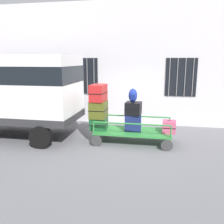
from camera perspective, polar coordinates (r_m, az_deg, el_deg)
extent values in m
plane|color=slate|center=(8.29, 0.93, -6.69)|extent=(40.00, 40.00, 0.00)
cube|color=silver|center=(10.26, 3.45, 11.18)|extent=(12.00, 0.30, 5.00)
cube|color=black|center=(10.51, -6.59, 8.42)|extent=(1.20, 0.04, 1.50)
cylinder|color=gray|center=(10.62, -9.00, 8.39)|extent=(0.03, 0.03, 1.50)
cylinder|color=gray|center=(10.52, -7.44, 8.40)|extent=(0.03, 0.03, 1.50)
cylinder|color=gray|center=(10.43, -5.86, 8.41)|extent=(0.03, 0.03, 1.50)
cylinder|color=gray|center=(10.35, -4.26, 8.41)|extent=(0.03, 0.03, 1.50)
cube|color=black|center=(10.06, 15.92, 7.87)|extent=(1.20, 0.04, 1.50)
cylinder|color=gray|center=(9.99, 13.34, 7.98)|extent=(0.03, 0.03, 1.50)
cylinder|color=gray|center=(10.00, 15.07, 7.89)|extent=(0.03, 0.03, 1.50)
cylinder|color=gray|center=(10.03, 16.80, 7.80)|extent=(0.03, 0.03, 1.50)
cylinder|color=gray|center=(10.06, 18.51, 7.71)|extent=(0.03, 0.03, 1.50)
cube|color=white|center=(9.07, -21.82, 5.39)|extent=(4.30, 2.02, 2.18)
cube|color=black|center=(9.04, -22.05, 8.32)|extent=(4.32, 2.04, 0.55)
cube|color=#2D2D30|center=(9.23, -21.34, -0.60)|extent=(4.34, 2.06, 0.24)
cylinder|color=black|center=(7.81, -16.43, -5.69)|extent=(0.70, 0.22, 0.70)
cube|color=#2D8438|center=(8.02, 4.92, -4.57)|extent=(2.46, 1.13, 0.05)
cylinder|color=#383838|center=(7.50, 12.79, -7.66)|extent=(0.35, 0.06, 0.35)
cylinder|color=#383838|center=(8.61, 12.59, -5.04)|extent=(0.35, 0.06, 0.35)
cylinder|color=#383838|center=(7.73, -3.71, -6.77)|extent=(0.35, 0.06, 0.35)
cylinder|color=#383838|center=(8.81, -1.78, -4.35)|extent=(0.35, 0.06, 0.35)
cylinder|color=#2D8438|center=(7.43, 13.69, -4.56)|extent=(0.04, 0.04, 0.37)
cylinder|color=#2D8438|center=(8.44, 13.40, -2.53)|extent=(0.04, 0.04, 0.37)
cylinder|color=#2D8438|center=(7.68, -4.36, -3.68)|extent=(0.04, 0.04, 0.37)
cylinder|color=#2D8438|center=(8.66, -2.53, -1.82)|extent=(0.04, 0.04, 0.37)
cylinder|color=#2D8438|center=(7.42, 4.53, -2.79)|extent=(2.38, 0.04, 0.04)
cylinder|color=#2D8438|center=(8.42, 5.36, -0.97)|extent=(2.38, 0.04, 0.04)
cube|color=#194C28|center=(8.16, -3.12, -2.65)|extent=(0.59, 0.64, 0.39)
cube|color=black|center=(8.16, -3.12, -2.65)|extent=(0.60, 0.65, 0.02)
cube|color=black|center=(8.11, -3.13, -1.35)|extent=(0.16, 0.04, 0.02)
cube|color=#4C5119|center=(8.02, -3.20, 0.61)|extent=(0.52, 0.64, 0.55)
cube|color=black|center=(8.02, -3.20, 0.61)|extent=(0.53, 0.65, 0.02)
cube|color=black|center=(7.97, -3.22, 2.52)|extent=(0.16, 0.03, 0.02)
cube|color=#B21E1E|center=(7.93, -3.24, 4.53)|extent=(0.47, 0.74, 0.54)
cube|color=black|center=(7.93, -3.24, 4.53)|extent=(0.48, 0.75, 0.02)
cube|color=black|center=(7.90, -3.26, 6.44)|extent=(0.15, 0.04, 0.02)
cube|color=navy|center=(7.91, 4.93, -2.61)|extent=(0.55, 0.32, 0.54)
cube|color=black|center=(7.91, 4.93, -2.61)|extent=(0.56, 0.34, 0.02)
cube|color=black|center=(7.85, 4.97, -0.76)|extent=(0.16, 0.05, 0.02)
cube|color=black|center=(7.86, 5.04, 0.86)|extent=(0.52, 0.51, 0.40)
cube|color=black|center=(7.86, 5.04, 0.86)|extent=(0.53, 0.53, 0.02)
cube|color=black|center=(7.83, 5.07, 2.27)|extent=(0.16, 0.04, 0.02)
cube|color=#CC4C72|center=(7.92, 13.26, -3.42)|extent=(0.41, 0.41, 0.39)
cube|color=black|center=(7.92, 13.26, -3.42)|extent=(0.42, 0.42, 0.02)
cube|color=black|center=(7.88, 13.32, -2.08)|extent=(0.14, 0.03, 0.02)
ellipsoid|color=navy|center=(7.74, 4.92, 3.89)|extent=(0.27, 0.19, 0.44)
cube|color=navy|center=(7.65, 4.84, 3.47)|extent=(0.14, 0.06, 0.15)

